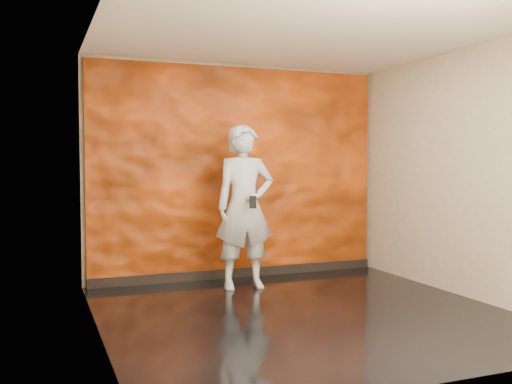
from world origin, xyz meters
name	(u,v)px	position (x,y,z in m)	size (l,w,h in m)	color
room	(305,174)	(0.00, 0.00, 1.40)	(4.02, 4.02, 2.81)	black
feature_wall	(239,173)	(0.00, 1.96, 1.38)	(3.90, 0.06, 2.75)	#FB560E
baseboard	(240,273)	(0.00, 1.92, 0.06)	(3.90, 0.04, 0.12)	black
man	(245,207)	(-0.16, 1.30, 0.98)	(0.72, 0.47, 1.96)	#999EA9
phone	(253,202)	(-0.17, 1.00, 1.06)	(0.08, 0.02, 0.15)	black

